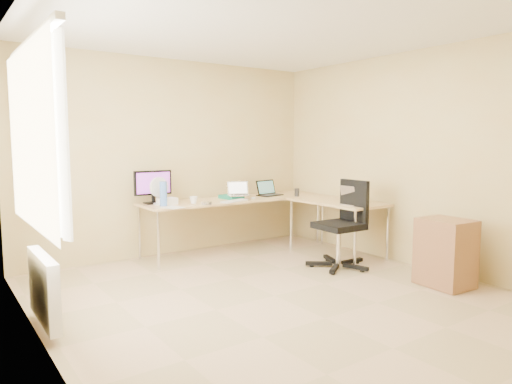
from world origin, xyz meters
TOP-DOWN VIEW (x-y plane):
  - floor at (0.00, 0.00)m, footprint 4.50×4.50m
  - ceiling at (0.00, 0.00)m, footprint 4.50×4.50m
  - wall_back at (0.00, 2.25)m, footprint 4.50×0.00m
  - wall_left at (-2.10, 0.00)m, footprint 0.00×4.50m
  - wall_right at (2.10, 0.00)m, footprint 0.00×4.50m
  - desk_main at (0.72, 1.85)m, footprint 2.65×0.70m
  - desk_return at (1.70, 0.85)m, footprint 0.70×1.30m
  - monitor at (-0.40, 2.02)m, footprint 0.50×0.17m
  - book_stack at (0.67, 1.86)m, footprint 0.26×0.33m
  - laptop_center at (0.72, 1.74)m, footprint 0.35×0.30m
  - laptop_black at (1.33, 1.85)m, footprint 0.39×0.32m
  - keyboard at (0.54, 1.57)m, footprint 0.44×0.24m
  - mouse at (0.89, 1.65)m, footprint 0.10×0.08m
  - mug at (0.01, 1.71)m, footprint 0.13×0.13m
  - cd_stack at (0.11, 1.55)m, footprint 0.16×0.16m
  - water_bottle at (-0.40, 1.71)m, footprint 0.11×0.11m
  - papers at (-0.36, 1.55)m, footprint 0.25×0.32m
  - white_box at (-0.29, 1.85)m, footprint 0.24×0.18m
  - desk_fan at (-0.40, 1.88)m, footprint 0.30×0.30m
  - black_cup at (1.59, 1.55)m, footprint 0.09×0.09m
  - laptop_return at (1.59, 0.47)m, footprint 0.30×0.24m
  - office_chair at (1.27, 0.39)m, footprint 0.66×0.66m
  - cabinet at (1.66, -0.78)m, footprint 0.45×0.54m
  - radiator at (-2.03, 0.40)m, footprint 0.09×0.80m
  - window at (-2.05, 0.40)m, footprint 0.10×1.80m

SIDE VIEW (x-z plane):
  - floor at x=0.00m, z-range 0.00..0.00m
  - radiator at x=-2.03m, z-range 0.07..0.62m
  - cabinet at x=1.66m, z-range 0.01..0.71m
  - desk_main at x=0.72m, z-range 0.00..0.73m
  - desk_return at x=1.70m, z-range 0.00..0.73m
  - office_chair at x=1.27m, z-range -0.03..1.03m
  - papers at x=-0.36m, z-range 0.73..0.74m
  - keyboard at x=0.54m, z-range 0.73..0.75m
  - mouse at x=0.89m, z-range 0.73..0.76m
  - cd_stack at x=0.11m, z-range 0.73..0.76m
  - book_stack at x=0.67m, z-range 0.73..0.78m
  - white_box at x=-0.29m, z-range 0.73..0.81m
  - mug at x=0.01m, z-range 0.73..0.82m
  - black_cup at x=1.59m, z-range 0.73..0.84m
  - laptop_return at x=1.59m, z-range 0.73..0.93m
  - laptop_black at x=1.33m, z-range 0.73..0.95m
  - laptop_center at x=0.72m, z-range 0.78..0.97m
  - water_bottle at x=-0.40m, z-range 0.73..1.03m
  - desk_fan at x=-0.40m, z-range 0.73..1.05m
  - monitor at x=-0.40m, z-range 0.73..1.15m
  - wall_back at x=0.00m, z-range -0.95..3.55m
  - wall_left at x=-2.10m, z-range -0.95..3.55m
  - wall_right at x=2.10m, z-range -0.95..3.55m
  - window at x=-2.05m, z-range 0.85..2.25m
  - ceiling at x=0.00m, z-range 2.60..2.60m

